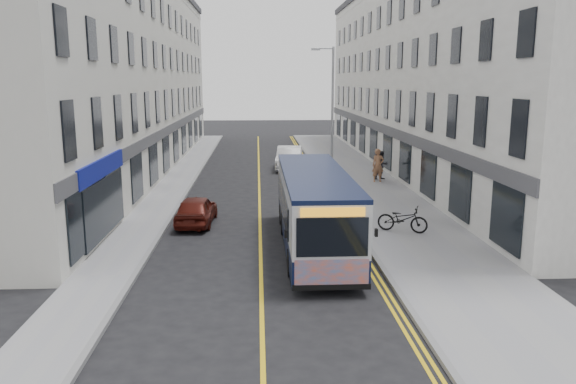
{
  "coord_description": "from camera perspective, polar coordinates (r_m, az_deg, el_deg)",
  "views": [
    {
      "loc": [
        -0.06,
        -18.32,
        6.15
      ],
      "look_at": [
        1.17,
        4.41,
        1.6
      ],
      "focal_mm": 35.0,
      "sensor_mm": 36.0,
      "label": 1
    }
  ],
  "objects": [
    {
      "name": "road_centre_line",
      "position": [
        30.94,
        -2.93,
        -0.17
      ],
      "size": [
        0.12,
        64.0,
        0.01
      ],
      "primitive_type": "cube",
      "color": "gold",
      "rests_on": "ground"
    },
    {
      "name": "city_bus",
      "position": [
        20.6,
        2.7,
        -1.53
      ],
      "size": [
        2.33,
        9.96,
        2.89
      ],
      "color": "black",
      "rests_on": "ground"
    },
    {
      "name": "pedestrian_far",
      "position": [
        35.06,
        9.5,
        2.7
      ],
      "size": [
        1.06,
        0.97,
        1.76
      ],
      "primitive_type": "imported",
      "rotation": [
        0.0,
        0.0,
        0.44
      ],
      "color": "black",
      "rests_on": "pavement_east"
    },
    {
      "name": "pedestrian_near",
      "position": [
        34.17,
        9.13,
        2.69
      ],
      "size": [
        0.77,
        0.54,
        2.0
      ],
      "primitive_type": "imported",
      "rotation": [
        0.0,
        0.0,
        0.09
      ],
      "color": "#956343",
      "rests_on": "pavement_east"
    },
    {
      "name": "kerb_west",
      "position": [
        31.18,
        -10.3,
        -0.14
      ],
      "size": [
        0.18,
        64.0,
        0.13
      ],
      "primitive_type": "cube",
      "color": "slate",
      "rests_on": "ground"
    },
    {
      "name": "road_dbl_yellow_outer",
      "position": [
        31.17,
        3.98,
        -0.1
      ],
      "size": [
        0.1,
        64.0,
        0.01
      ],
      "primitive_type": "cube",
      "color": "gold",
      "rests_on": "ground"
    },
    {
      "name": "ground",
      "position": [
        19.33,
        -2.78,
        -7.27
      ],
      "size": [
        140.0,
        140.0,
        0.0
      ],
      "primitive_type": "plane",
      "color": "black",
      "rests_on": "ground"
    },
    {
      "name": "car_maroon",
      "position": [
        24.59,
        -9.31,
        -1.8
      ],
      "size": [
        1.71,
        3.82,
        1.28
      ],
      "primitive_type": "imported",
      "rotation": [
        0.0,
        0.0,
        3.09
      ],
      "color": "#4E130D",
      "rests_on": "ground"
    },
    {
      "name": "bicycle",
      "position": [
        23.11,
        11.56,
        -2.7
      ],
      "size": [
        2.13,
        1.49,
        1.06
      ],
      "primitive_type": "imported",
      "rotation": [
        0.0,
        0.0,
        1.14
      ],
      "color": "black",
      "rests_on": "pavement_east"
    },
    {
      "name": "terrace_west",
      "position": [
        40.33,
        -16.24,
        11.36
      ],
      "size": [
        6.0,
        46.0,
        13.0
      ],
      "primitive_type": "cube",
      "color": "beige",
      "rests_on": "ground"
    },
    {
      "name": "car_white",
      "position": [
        39.48,
        0.13,
        3.49
      ],
      "size": [
        2.19,
        4.93,
        1.57
      ],
      "primitive_type": "imported",
      "rotation": [
        0.0,
        0.0,
        -0.11
      ],
      "color": "silver",
      "rests_on": "ground"
    },
    {
      "name": "kerb_east",
      "position": [
        31.19,
        4.44,
        0.02
      ],
      "size": [
        0.18,
        64.0,
        0.13
      ],
      "primitive_type": "cube",
      "color": "slate",
      "rests_on": "ground"
    },
    {
      "name": "streetlamp",
      "position": [
        32.65,
        4.39,
        8.16
      ],
      "size": [
        1.32,
        0.18,
        8.0
      ],
      "color": "#9B9EA3",
      "rests_on": "ground"
    },
    {
      "name": "pavement_east",
      "position": [
        31.57,
        8.49,
        0.05
      ],
      "size": [
        4.5,
        64.0,
        0.12
      ],
      "primitive_type": "cube",
      "color": "gray",
      "rests_on": "ground"
    },
    {
      "name": "pavement_west",
      "position": [
        31.32,
        -12.12,
        -0.17
      ],
      "size": [
        2.0,
        64.0,
        0.12
      ],
      "primitive_type": "cube",
      "color": "gray",
      "rests_on": "ground"
    },
    {
      "name": "road_dbl_yellow_inner",
      "position": [
        31.15,
        3.61,
        -0.1
      ],
      "size": [
        0.1,
        64.0,
        0.01
      ],
      "primitive_type": "cube",
      "color": "gold",
      "rests_on": "ground"
    },
    {
      "name": "terrace_east",
      "position": [
        40.99,
        13.55,
        11.48
      ],
      "size": [
        6.0,
        46.0,
        13.0
      ],
      "primitive_type": "cube",
      "color": "white",
      "rests_on": "ground"
    }
  ]
}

